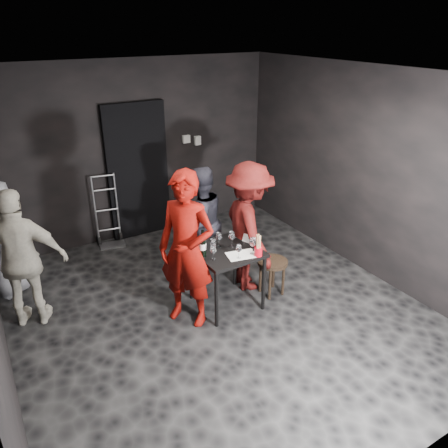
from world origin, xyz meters
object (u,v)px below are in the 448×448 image
stool (272,267)px  bystander_grey (3,239)px  woman_black (200,222)px  bystander_cream (21,255)px  tasting_table (227,257)px  hand_truck (110,232)px  wine_bottle (203,246)px  server_red (186,236)px  man_maroon (249,221)px  breadstick_cup (258,246)px

stool → bystander_grey: bystander_grey is taller
woman_black → bystander_cream: 2.17m
bystander_cream → tasting_table: bearing=-178.8°
stool → bystander_cream: (-2.69, 0.93, 0.49)m
hand_truck → wine_bottle: size_ratio=3.44×
tasting_table → bystander_cream: (-2.08, 0.83, 0.22)m
server_red → bystander_cream: 1.79m
stool → tasting_table: bearing=170.8°
tasting_table → woman_black: woman_black is taller
server_red → man_maroon: server_red is taller
tasting_table → server_red: 0.68m
server_red → bystander_grey: (-1.69, 1.67, -0.34)m
bystander_cream → stool: bearing=-176.1°
tasting_table → woman_black: bearing=84.3°
breadstick_cup → stool: bearing=29.0°
tasting_table → bystander_grey: size_ratio=0.51×
tasting_table → bystander_grey: (-2.21, 1.64, 0.09)m
wine_bottle → woman_black: bearing=64.4°
tasting_table → breadstick_cup: size_ratio=2.65×
server_red → man_maroon: bearing=67.7°
server_red → woman_black: (0.61, 0.85, -0.32)m
bystander_cream → breadstick_cup: bystander_cream is taller
woman_black → wine_bottle: 0.91m
hand_truck → breadstick_cup: (0.98, -2.58, 0.67)m
tasting_table → stool: size_ratio=1.60×
hand_truck → bystander_grey: bystander_grey is taller
hand_truck → bystander_grey: size_ratio=0.76×
hand_truck → wine_bottle: bearing=-69.1°
server_red → hand_truck: bearing=148.6°
hand_truck → woman_black: 1.76m
tasting_table → server_red: bearing=-176.7°
bystander_cream → bystander_grey: bystander_cream is taller
wine_bottle → hand_truck: bearing=100.8°
tasting_table → bystander_cream: bystander_cream is taller
hand_truck → man_maroon: bearing=-49.5°
server_red → woman_black: 1.09m
server_red → man_maroon: 1.03m
tasting_table → breadstick_cup: 0.45m
woman_black → wine_bottle: bearing=50.7°
hand_truck → bystander_cream: 2.08m
man_maroon → breadstick_cup: bearing=167.9°
hand_truck → woman_black: size_ratio=0.74×
server_red → bystander_grey: server_red is taller
tasting_table → server_red: (-0.53, -0.03, 0.43)m
tasting_table → breadstick_cup: bearing=-52.6°
man_maroon → breadstick_cup: size_ratio=6.53×
tasting_table → woman_black: size_ratio=0.50×
woman_black → bystander_cream: bystander_cream is taller
stool → woman_black: size_ratio=0.31×
wine_bottle → tasting_table: bearing=-0.2°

